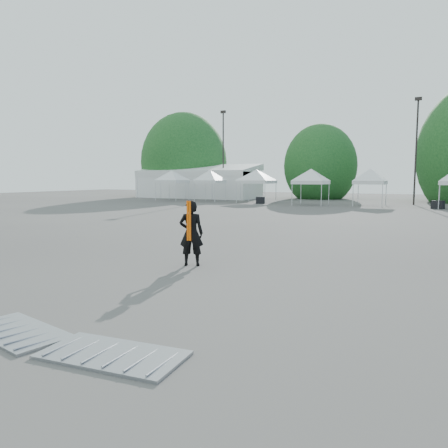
% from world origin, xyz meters
% --- Properties ---
extents(ground, '(120.00, 120.00, 0.00)m').
position_xyz_m(ground, '(0.00, 0.00, 0.00)').
color(ground, '#474442').
rests_on(ground, ground).
extents(marquee, '(15.00, 6.25, 4.23)m').
position_xyz_m(marquee, '(-22.00, 35.00, 1.97)').
color(marquee, white).
rests_on(marquee, ground).
extents(light_pole_west, '(0.60, 0.25, 10.30)m').
position_xyz_m(light_pole_west, '(-18.00, 34.00, 5.77)').
color(light_pole_west, black).
rests_on(light_pole_west, ground).
extents(light_pole_east, '(0.60, 0.25, 9.80)m').
position_xyz_m(light_pole_east, '(3.00, 32.00, 5.52)').
color(light_pole_east, black).
rests_on(light_pole_east, ground).
extents(tree_far_w, '(4.80, 4.80, 7.30)m').
position_xyz_m(tree_far_w, '(-26.00, 38.00, 4.54)').
color(tree_far_w, '#382314').
rests_on(tree_far_w, ground).
extents(tree_mid_w, '(4.16, 4.16, 6.33)m').
position_xyz_m(tree_mid_w, '(-8.00, 40.00, 3.93)').
color(tree_mid_w, '#382314').
rests_on(tree_mid_w, ground).
extents(tent_a, '(4.06, 4.06, 3.88)m').
position_xyz_m(tent_a, '(-21.79, 28.87, 3.06)').
color(tent_a, silver).
rests_on(tent_a, ground).
extents(tent_b, '(3.78, 3.78, 3.88)m').
position_xyz_m(tent_b, '(-16.90, 28.79, 3.06)').
color(tent_b, silver).
rests_on(tent_b, ground).
extents(tent_c, '(4.60, 4.60, 3.88)m').
position_xyz_m(tent_c, '(-11.53, 28.84, 3.06)').
color(tent_c, silver).
rests_on(tent_c, ground).
extents(tent_d, '(4.09, 4.09, 3.88)m').
position_xyz_m(tent_d, '(-5.44, 27.22, 3.06)').
color(tent_d, silver).
rests_on(tent_d, ground).
extents(tent_e, '(3.76, 3.76, 3.88)m').
position_xyz_m(tent_e, '(-0.41, 28.46, 3.06)').
color(tent_e, silver).
rests_on(tent_e, ground).
extents(man, '(0.81, 0.69, 1.88)m').
position_xyz_m(man, '(-0.68, -1.55, 0.94)').
color(man, black).
rests_on(man, ground).
extents(barrier_left, '(2.08, 1.34, 0.06)m').
position_xyz_m(barrier_left, '(-0.34, -7.56, 0.03)').
color(barrier_left, '#989BA0').
rests_on(barrier_left, ground).
extents(barrier_mid, '(2.14, 1.21, 0.07)m').
position_xyz_m(barrier_mid, '(1.70, -7.57, 0.03)').
color(barrier_mid, '#989BA0').
rests_on(barrier_mid, ground).
extents(crate_west, '(1.03, 0.93, 0.66)m').
position_xyz_m(crate_west, '(-10.42, 27.19, 0.33)').
color(crate_west, black).
rests_on(crate_west, ground).
extents(crate_mid, '(1.06, 0.95, 0.68)m').
position_xyz_m(crate_mid, '(5.12, 27.10, 0.34)').
color(crate_mid, black).
rests_on(crate_mid, ground).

